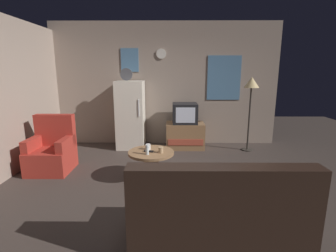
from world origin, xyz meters
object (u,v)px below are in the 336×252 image
Objects in this scene: fridge at (131,115)px; crt_tv at (185,113)px; coffee_table at (151,166)px; mug_ceramic_white at (148,147)px; standing_lamp at (251,88)px; mug_ceramic_tan at (161,150)px; armchair at (52,152)px; tv_stand at (185,135)px; couch at (217,216)px; remote_control at (149,151)px; wine_glass at (147,150)px.

crt_tv is (1.21, -0.05, 0.04)m from fridge.
coffee_table is 8.00× the size of mug_ceramic_white.
fridge is at bearing 175.30° from standing_lamp.
mug_ceramic_white is (-0.68, -1.64, -0.27)m from crt_tv.
mug_ceramic_tan is (0.21, -0.16, 0.00)m from mug_ceramic_white.
armchair reaches higher than mug_ceramic_white.
mug_ceramic_white is 0.09× the size of armchair.
couch is at bearing -87.71° from tv_stand.
coffee_table is 0.75× the size of armchair.
coffee_table is at bearing 158.94° from mug_ceramic_tan.
mug_ceramic_tan is (-0.47, -1.80, -0.27)m from crt_tv.
remote_control is 1.79m from armchair.
tv_stand is at bearing 70.05° from wine_glass.
crt_tv is 0.56× the size of armchair.
couch reaches higher than coffee_table.
coffee_table is at bearing -13.14° from armchair.
coffee_table is at bearing 72.22° from wine_glass.
coffee_table is (-2.00, -1.57, -1.12)m from standing_lamp.
standing_lamp is at bearing 68.22° from couch.
fridge reaches higher than coffee_table.
tv_stand is 2.74m from armchair.
tv_stand reaches higher than coffee_table.
mug_ceramic_tan is at bearing -37.49° from mug_ceramic_white.
crt_tv is at bearing 70.24° from coffee_table.
tv_stand is 5.60× the size of remote_control.
fridge is 1.04× the size of couch.
remote_control is at bearing 168.82° from mug_ceramic_tan.
mug_ceramic_white is at bearing 113.30° from remote_control.
standing_lamp is at bearing -6.91° from tv_stand.
remote_control is at bearing -141.95° from standing_lamp.
coffee_table is at bearing -141.85° from standing_lamp.
mug_ceramic_white reaches higher than coffee_table.
coffee_table is at bearing -71.85° from fridge.
standing_lamp is at bearing -6.81° from crt_tv.
fridge is 11.80× the size of wine_glass.
fridge is 1.11× the size of standing_lamp.
armchair reaches higher than remote_control.
standing_lamp reaches higher than armchair.
crt_tv reaches higher than armchair.
standing_lamp is 3.49m from couch.
tv_stand is 1.88m from mug_ceramic_tan.
fridge reaches higher than couch.
mug_ceramic_tan is at bearing -13.81° from armchair.
crt_tv is 1.90m from remote_control.
remote_control is (-0.67, -1.76, 0.20)m from tv_stand.
standing_lamp reaches higher than mug_ceramic_tan.
crt_tv is 1.79m from mug_ceramic_white.
mug_ceramic_tan is 0.09× the size of armchair.
mug_ceramic_white is 1.75m from armchair.
armchair is (-1.76, 0.41, 0.10)m from coffee_table.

